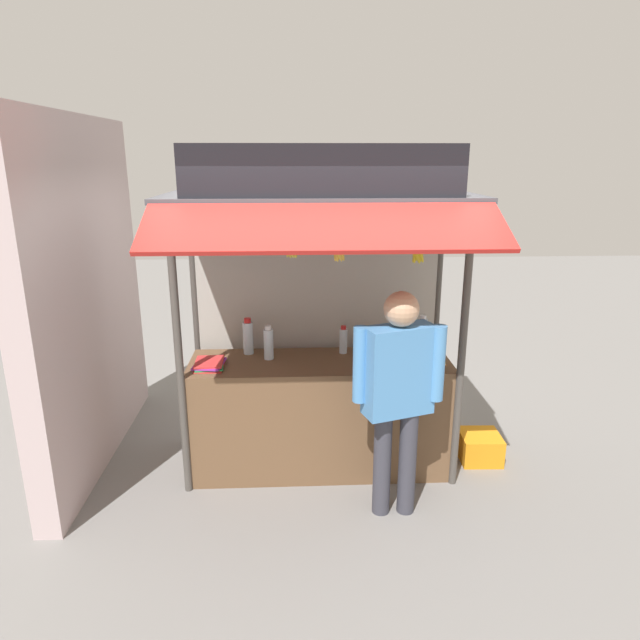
{
  "coord_description": "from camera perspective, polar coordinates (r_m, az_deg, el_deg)",
  "views": [
    {
      "loc": [
        -0.2,
        -4.25,
        2.57
      ],
      "look_at": [
        0.0,
        0.0,
        1.3
      ],
      "focal_mm": 31.25,
      "sensor_mm": 36.0,
      "label": 1
    }
  ],
  "objects": [
    {
      "name": "magazine_stack_back_left",
      "position": [
        4.51,
        10.94,
        -4.25
      ],
      "size": [
        0.25,
        0.27,
        0.07
      ],
      "color": "yellow",
      "rests_on": "stall_counter"
    },
    {
      "name": "water_bottle_left",
      "position": [
        4.58,
        -5.29,
        -2.4
      ],
      "size": [
        0.08,
        0.08,
        0.29
      ],
      "color": "silver",
      "rests_on": "stall_counter"
    },
    {
      "name": "water_bottle_far_left",
      "position": [
        4.71,
        2.4,
        -2.09
      ],
      "size": [
        0.07,
        0.07,
        0.24
      ],
      "color": "silver",
      "rests_on": "stall_counter"
    },
    {
      "name": "water_bottle_far_right",
      "position": [
        4.72,
        -7.37,
        -1.75
      ],
      "size": [
        0.09,
        0.09,
        0.31
      ],
      "color": "silver",
      "rests_on": "stall_counter"
    },
    {
      "name": "magazine_stack_right",
      "position": [
        4.51,
        -11.26,
        -4.44
      ],
      "size": [
        0.25,
        0.31,
        0.05
      ],
      "color": "red",
      "rests_on": "stall_counter"
    },
    {
      "name": "water_bottle_front_left",
      "position": [
        4.68,
        9.51,
        -2.22
      ],
      "size": [
        0.08,
        0.08,
        0.27
      ],
      "color": "silver",
      "rests_on": "stall_counter"
    },
    {
      "name": "stall_counter",
      "position": [
        4.74,
        -0.0,
        -9.61
      ],
      "size": [
        2.13,
        0.66,
        0.95
      ],
      "primitive_type": "cube",
      "color": "brown",
      "rests_on": "ground"
    },
    {
      "name": "banana_bunch_inner_left",
      "position": [
        3.89,
        1.97,
        7.09
      ],
      "size": [
        0.09,
        0.09,
        0.3
      ],
      "color": "#332D23"
    },
    {
      "name": "banana_bunch_rightmost",
      "position": [
        3.97,
        10.0,
        6.94
      ],
      "size": [
        0.1,
        0.11,
        0.32
      ],
      "color": "#332D23"
    },
    {
      "name": "ground_plane",
      "position": [
        4.97,
        -0.0,
        -14.54
      ],
      "size": [
        20.0,
        20.0,
        0.0
      ],
      "primitive_type": "plane",
      "color": "slate"
    },
    {
      "name": "plastic_crate",
      "position": [
        5.18,
        16.01,
        -12.38
      ],
      "size": [
        0.35,
        0.35,
        0.24
      ],
      "primitive_type": "cube",
      "rotation": [
        0.0,
        0.0,
        -0.04
      ],
      "color": "orange",
      "rests_on": "ground"
    },
    {
      "name": "stall_structure",
      "position": [
        4.48,
        -0.07,
        4.06
      ],
      "size": [
        2.33,
        1.54,
        2.64
      ],
      "color": "#4C4742",
      "rests_on": "ground"
    },
    {
      "name": "banana_bunch_inner_right",
      "position": [
        3.87,
        -2.88,
        7.57
      ],
      "size": [
        0.11,
        0.11,
        0.28
      ],
      "color": "#332D23"
    },
    {
      "name": "vendor_person",
      "position": [
        3.96,
        8.0,
        -6.63
      ],
      "size": [
        0.64,
        0.34,
        1.7
      ],
      "rotation": [
        0.0,
        0.0,
        3.46
      ],
      "color": "#383842",
      "rests_on": "ground"
    },
    {
      "name": "banana_bunch_leftmost",
      "position": [
        4.02,
        13.4,
        7.57
      ],
      "size": [
        0.08,
        0.08,
        0.26
      ],
      "color": "#332D23"
    },
    {
      "name": "neighbour_wall",
      "position": [
        5.0,
        -22.92,
        2.17
      ],
      "size": [
        0.2,
        2.4,
        2.88
      ],
      "primitive_type": "cube",
      "color": "#BEA8AA",
      "rests_on": "ground"
    },
    {
      "name": "water_bottle_mid_left",
      "position": [
        4.86,
        10.41,
        -1.37
      ],
      "size": [
        0.09,
        0.09,
        0.3
      ],
      "color": "silver",
      "rests_on": "stall_counter"
    }
  ]
}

